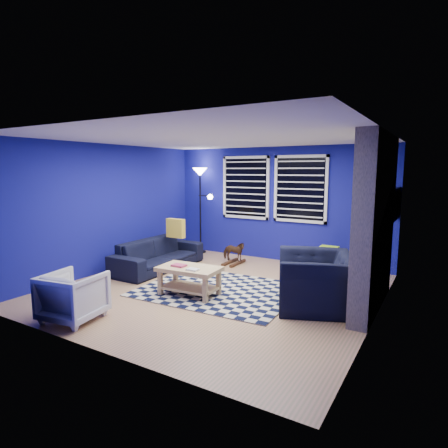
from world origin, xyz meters
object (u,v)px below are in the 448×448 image
sofa (158,254)px  armchair_big (316,281)px  armchair_bent (73,296)px  cabinet (328,262)px  floor_lamp (201,184)px  rocking_horse (234,251)px  coffee_table (189,275)px  tv (395,204)px

sofa → armchair_big: (3.38, -0.44, 0.09)m
armchair_bent → cabinet: (2.31, 3.99, -0.09)m
armchair_big → floor_lamp: size_ratio=0.59×
sofa → rocking_horse: size_ratio=4.14×
floor_lamp → coffee_table: bearing=-59.2°
armchair_big → armchair_bent: size_ratio=1.68×
armchair_big → coffee_table: 1.97m
armchair_bent → floor_lamp: size_ratio=0.35×
rocking_horse → coffee_table: size_ratio=0.49×
armchair_big → armchair_bent: bearing=-73.1°
tv → cabinet: size_ratio=1.73×
armchair_big → coffee_table: armchair_big is taller
tv → armchair_big: 2.30m
armchair_bent → cabinet: 4.61m
sofa → floor_lamp: floor_lamp is taller
tv → sofa: size_ratio=0.48×
rocking_horse → armchair_bent: bearing=163.5°
floor_lamp → tv: bearing=-3.3°
armchair_big → armchair_bent: 3.40m
cabinet → tv: bearing=10.0°
cabinet → armchair_big: bearing=-74.0°
armchair_big → sofa: bearing=-119.8°
coffee_table → cabinet: bearing=56.7°
tv → rocking_horse: size_ratio=2.00×
tv → armchair_bent: tv is taller
coffee_table → floor_lamp: bearing=120.8°
cabinet → floor_lamp: (-3.19, 0.32, 1.44)m
tv → coffee_table: bearing=-137.3°
coffee_table → cabinet: (1.57, 2.39, -0.10)m
armchair_big → rocking_horse: armchair_big is taller
rocking_horse → floor_lamp: floor_lamp is taller
sofa → armchair_bent: 2.70m
sofa → cabinet: (3.06, 1.40, -0.06)m
sofa → rocking_horse: sofa is taller
rocking_horse → floor_lamp: size_ratio=0.24×
sofa → armchair_big: bearing=-97.9°
armchair_big → tv: bearing=135.3°
tv → rocking_horse: 3.26m
tv → coffee_table: tv is taller
tv → armchair_bent: (-3.41, -4.06, -1.07)m
coffee_table → sofa: bearing=146.4°
sofa → armchair_big: 3.41m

